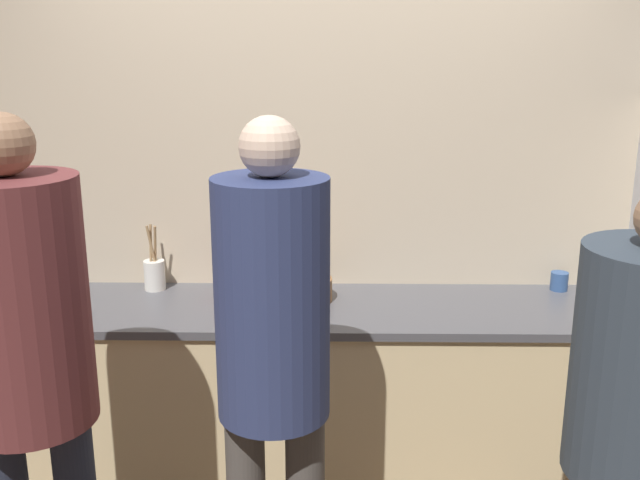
{
  "coord_description": "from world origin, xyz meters",
  "views": [
    {
      "loc": [
        0.04,
        -2.57,
        2.01
      ],
      "look_at": [
        0.0,
        0.15,
        1.27
      ],
      "focal_mm": 40.0,
      "sensor_mm": 36.0,
      "label": 1
    }
  ],
  "objects_px": {
    "person_left": "(25,345)",
    "fruit_bowl": "(297,289)",
    "person_center": "(273,348)",
    "cup_blue": "(559,281)",
    "utensil_crock": "(154,273)",
    "bottle_red": "(224,283)",
    "bottle_green": "(615,294)",
    "cup_white": "(51,293)"
  },
  "relations": [
    {
      "from": "person_center",
      "to": "cup_blue",
      "type": "height_order",
      "value": "person_center"
    },
    {
      "from": "bottle_red",
      "to": "cup_white",
      "type": "bearing_deg",
      "value": -173.72
    },
    {
      "from": "person_left",
      "to": "bottle_green",
      "type": "height_order",
      "value": "person_left"
    },
    {
      "from": "person_left",
      "to": "cup_white",
      "type": "distance_m",
      "value": 0.98
    },
    {
      "from": "person_left",
      "to": "person_center",
      "type": "distance_m",
      "value": 0.75
    },
    {
      "from": "person_center",
      "to": "bottle_red",
      "type": "height_order",
      "value": "person_center"
    },
    {
      "from": "fruit_bowl",
      "to": "bottle_green",
      "type": "height_order",
      "value": "bottle_green"
    },
    {
      "from": "person_center",
      "to": "cup_blue",
      "type": "xyz_separation_m",
      "value": [
        1.24,
        1.07,
        -0.13
      ]
    },
    {
      "from": "cup_blue",
      "to": "person_left",
      "type": "bearing_deg",
      "value": -150.06
    },
    {
      "from": "utensil_crock",
      "to": "cup_blue",
      "type": "height_order",
      "value": "utensil_crock"
    },
    {
      "from": "utensil_crock",
      "to": "person_left",
      "type": "bearing_deg",
      "value": -95.94
    },
    {
      "from": "person_left",
      "to": "cup_blue",
      "type": "relative_size",
      "value": 21.58
    },
    {
      "from": "utensil_crock",
      "to": "cup_blue",
      "type": "bearing_deg",
      "value": 0.6
    },
    {
      "from": "cup_blue",
      "to": "cup_white",
      "type": "xyz_separation_m",
      "value": [
        -2.28,
        -0.22,
        0.01
      ]
    },
    {
      "from": "person_center",
      "to": "fruit_bowl",
      "type": "xyz_separation_m",
      "value": [
        0.03,
        0.92,
        -0.12
      ]
    },
    {
      "from": "person_center",
      "to": "cup_white",
      "type": "distance_m",
      "value": 1.35
    },
    {
      "from": "person_center",
      "to": "bottle_red",
      "type": "xyz_separation_m",
      "value": [
        -0.29,
        0.93,
        -0.1
      ]
    },
    {
      "from": "bottle_red",
      "to": "person_center",
      "type": "bearing_deg",
      "value": -72.45
    },
    {
      "from": "fruit_bowl",
      "to": "cup_white",
      "type": "height_order",
      "value": "fruit_bowl"
    },
    {
      "from": "utensil_crock",
      "to": "bottle_red",
      "type": "height_order",
      "value": "utensil_crock"
    },
    {
      "from": "cup_white",
      "to": "bottle_green",
      "type": "bearing_deg",
      "value": -0.01
    },
    {
      "from": "fruit_bowl",
      "to": "bottle_red",
      "type": "height_order",
      "value": "bottle_red"
    },
    {
      "from": "bottle_red",
      "to": "cup_white",
      "type": "height_order",
      "value": "bottle_red"
    },
    {
      "from": "person_left",
      "to": "utensil_crock",
      "type": "height_order",
      "value": "person_left"
    },
    {
      "from": "bottle_green",
      "to": "cup_blue",
      "type": "distance_m",
      "value": 0.28
    },
    {
      "from": "bottle_red",
      "to": "bottle_green",
      "type": "height_order",
      "value": "bottle_red"
    },
    {
      "from": "person_left",
      "to": "cup_blue",
      "type": "bearing_deg",
      "value": 29.94
    },
    {
      "from": "fruit_bowl",
      "to": "utensil_crock",
      "type": "xyz_separation_m",
      "value": [
        -0.67,
        0.13,
        0.03
      ]
    },
    {
      "from": "utensil_crock",
      "to": "bottle_green",
      "type": "bearing_deg",
      "value": -5.72
    },
    {
      "from": "fruit_bowl",
      "to": "utensil_crock",
      "type": "height_order",
      "value": "utensil_crock"
    },
    {
      "from": "cup_white",
      "to": "cup_blue",
      "type": "bearing_deg",
      "value": 5.6
    },
    {
      "from": "utensil_crock",
      "to": "cup_blue",
      "type": "distance_m",
      "value": 1.87
    },
    {
      "from": "utensil_crock",
      "to": "bottle_green",
      "type": "height_order",
      "value": "utensil_crock"
    },
    {
      "from": "person_center",
      "to": "bottle_red",
      "type": "relative_size",
      "value": 10.03
    },
    {
      "from": "cup_blue",
      "to": "cup_white",
      "type": "height_order",
      "value": "cup_white"
    },
    {
      "from": "bottle_red",
      "to": "cup_blue",
      "type": "height_order",
      "value": "bottle_red"
    },
    {
      "from": "person_left",
      "to": "fruit_bowl",
      "type": "relative_size",
      "value": 5.94
    },
    {
      "from": "person_center",
      "to": "cup_blue",
      "type": "distance_m",
      "value": 1.64
    },
    {
      "from": "cup_white",
      "to": "bottle_red",
      "type": "bearing_deg",
      "value": 6.28
    },
    {
      "from": "person_left",
      "to": "bottle_red",
      "type": "height_order",
      "value": "person_left"
    },
    {
      "from": "bottle_green",
      "to": "cup_white",
      "type": "height_order",
      "value": "bottle_green"
    },
    {
      "from": "utensil_crock",
      "to": "cup_white",
      "type": "xyz_separation_m",
      "value": [
        -0.41,
        -0.2,
        -0.03
      ]
    }
  ]
}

